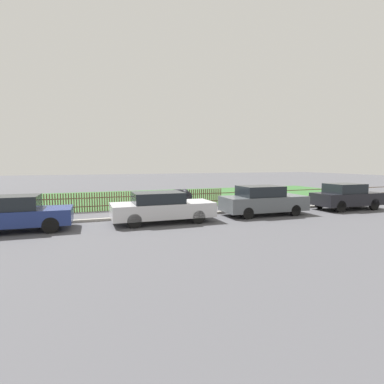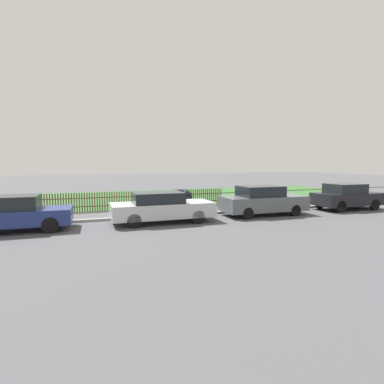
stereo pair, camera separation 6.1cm
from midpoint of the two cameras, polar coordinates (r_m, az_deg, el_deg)
name	(u,v)px [view 1 (the left image)]	position (r m, az deg, el deg)	size (l,w,h in m)	color
ground_plane	(150,218)	(14.71, -8.05, -4.97)	(120.00, 120.00, 0.00)	#4C4C51
kerb_stone	(150,217)	(14.79, -8.14, -4.68)	(41.43, 0.20, 0.12)	#9E998E
grass_strip	(125,198)	(23.46, -12.66, -1.13)	(41.43, 11.85, 0.01)	#33602D
park_fence	(139,200)	(17.59, -10.17, -1.54)	(41.43, 0.05, 1.06)	brown
parked_car_silver_hatchback	(18,213)	(13.53, -30.40, -3.55)	(3.91, 1.77, 1.41)	navy
parked_car_black_saloon	(162,207)	(13.51, -5.92, -2.86)	(4.56, 1.82, 1.38)	#BCBCC1
parked_car_navy_estate	(263,201)	(15.79, 13.23, -1.59)	(4.40, 1.84, 1.51)	#51565B
parked_car_red_compact	(346,196)	(19.39, 27.22, -0.74)	(3.97, 1.74, 1.50)	black
covered_motorcycle	(179,197)	(17.43, -2.64, -0.97)	(2.00, 0.80, 1.15)	black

